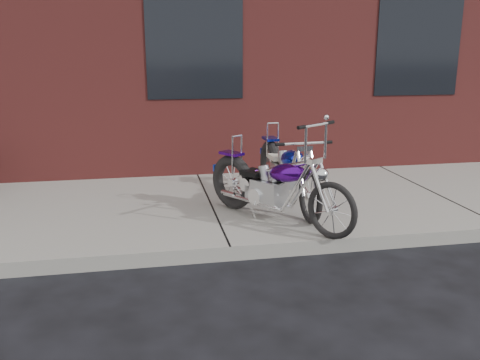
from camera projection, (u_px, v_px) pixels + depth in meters
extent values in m
plane|color=black|center=(231.00, 261.00, 4.94)|extent=(120.00, 120.00, 0.00)
cube|color=#999892|center=(210.00, 208.00, 6.35)|extent=(22.00, 3.00, 0.15)
torus|color=black|center=(241.00, 184.00, 5.94)|extent=(0.47, 0.61, 0.65)
torus|color=black|center=(343.00, 213.00, 4.96)|extent=(0.38, 0.52, 0.59)
cube|color=#A4A9AF|center=(278.00, 194.00, 5.54)|extent=(0.41, 0.44, 0.27)
ellipsoid|color=#480A85|center=(297.00, 175.00, 5.30)|extent=(0.47, 0.55, 0.28)
cube|color=black|center=(262.00, 175.00, 5.66)|extent=(0.32, 0.33, 0.05)
cylinder|color=white|center=(335.00, 188.00, 4.98)|extent=(0.18, 0.24, 0.49)
cylinder|color=white|center=(328.00, 126.00, 4.91)|extent=(0.43, 0.30, 0.03)
cylinder|color=white|center=(245.00, 156.00, 5.80)|extent=(0.03, 0.03, 0.44)
cylinder|color=white|center=(271.00, 199.00, 5.78)|extent=(0.49, 0.70, 0.04)
torus|color=black|center=(274.00, 167.00, 6.76)|extent=(0.17, 0.68, 0.67)
torus|color=black|center=(315.00, 200.00, 5.39)|extent=(0.10, 0.61, 0.61)
cube|color=#A4A9AF|center=(288.00, 178.00, 6.20)|extent=(0.28, 0.39, 0.28)
ellipsoid|color=#1325C1|center=(296.00, 161.00, 5.89)|extent=(0.27, 0.53, 0.29)
cube|color=beige|center=(282.00, 159.00, 6.38)|extent=(0.24, 0.27, 0.06)
cylinder|color=white|center=(312.00, 175.00, 5.44)|extent=(0.05, 0.27, 0.50)
cylinder|color=white|center=(309.00, 145.00, 5.47)|extent=(0.51, 0.06, 0.03)
cylinder|color=white|center=(276.00, 142.00, 6.60)|extent=(0.02, 0.02, 0.45)
cylinder|color=white|center=(291.00, 183.00, 6.45)|extent=(0.09, 0.84, 0.04)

